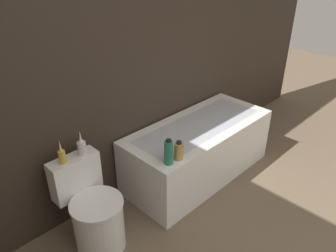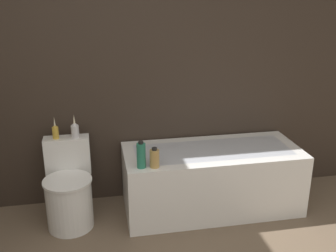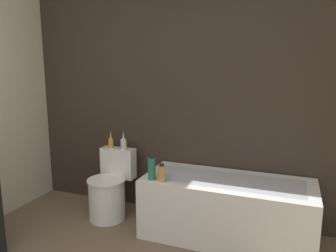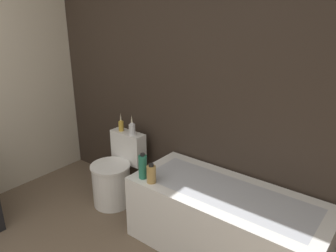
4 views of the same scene
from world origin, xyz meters
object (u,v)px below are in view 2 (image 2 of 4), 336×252
at_px(toilet, 69,192).
at_px(vase_gold, 55,131).
at_px(vase_silver, 75,130).
at_px(shampoo_bottle_short, 155,158).
at_px(bathtub, 211,178).
at_px(shampoo_bottle_tall, 141,155).

bearing_deg(toilet, vase_gold, 112.66).
bearing_deg(vase_silver, toilet, -113.13).
height_order(vase_gold, shampoo_bottle_short, vase_gold).
bearing_deg(vase_gold, toilet, -67.34).
xyz_separation_m(toilet, vase_gold, (-0.08, 0.19, 0.48)).
bearing_deg(vase_silver, bathtub, -8.17).
height_order(bathtub, shampoo_bottle_short, shampoo_bottle_short).
bearing_deg(shampoo_bottle_tall, shampoo_bottle_short, -6.69).
distance_m(shampoo_bottle_tall, shampoo_bottle_short, 0.11).
relative_size(bathtub, vase_gold, 8.12).
height_order(bathtub, vase_silver, vase_silver).
height_order(shampoo_bottle_tall, shampoo_bottle_short, shampoo_bottle_tall).
distance_m(bathtub, shampoo_bottle_tall, 0.80).
relative_size(toilet, shampoo_bottle_tall, 3.18).
relative_size(toilet, shampoo_bottle_short, 4.28).
xyz_separation_m(toilet, shampoo_bottle_tall, (0.59, -0.22, 0.39)).
distance_m(vase_gold, shampoo_bottle_tall, 0.80).
height_order(toilet, shampoo_bottle_short, shampoo_bottle_short).
relative_size(toilet, vase_gold, 3.69).
bearing_deg(vase_gold, vase_silver, -1.56).
relative_size(bathtub, shampoo_bottle_tall, 7.00).
bearing_deg(shampoo_bottle_short, shampoo_bottle_tall, 173.31).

